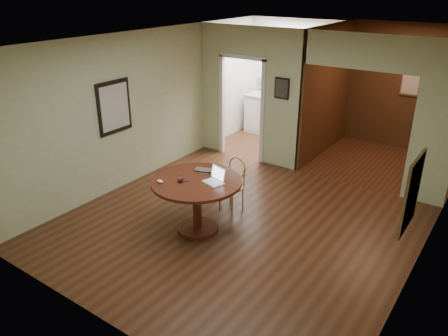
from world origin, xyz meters
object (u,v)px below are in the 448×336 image
Objects in this scene: chair at (234,181)px; closed_laptop at (205,171)px; dining_table at (197,193)px; open_laptop at (216,178)px.

closed_laptop is (-0.13, -0.57, 0.35)m from chair.
chair is 0.69m from closed_laptop.
dining_table is 3.97× the size of open_laptop.
dining_table is 0.88m from chair.
chair is 2.65× the size of open_laptop.
dining_table is 0.38m from closed_laptop.
open_laptop is (0.26, 0.12, 0.27)m from dining_table.
open_laptop is 0.95× the size of closed_laptop.
closed_laptop is (-0.32, 0.17, -0.04)m from open_laptop.
dining_table is at bearing -139.21° from open_laptop.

